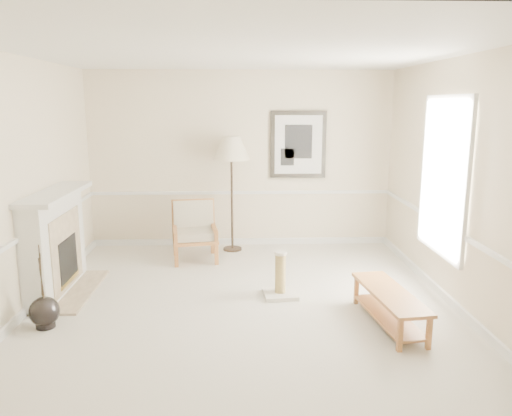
{
  "coord_description": "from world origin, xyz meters",
  "views": [
    {
      "loc": [
        -0.05,
        -5.51,
        2.37
      ],
      "look_at": [
        0.18,
        0.7,
        1.06
      ],
      "focal_mm": 35.0,
      "sensor_mm": 36.0,
      "label": 1
    }
  ],
  "objects_px": {
    "floor_vase": "(45,312)",
    "armchair": "(194,228)",
    "bench": "(389,302)",
    "floor_lamp": "(232,151)",
    "scratching_post": "(280,282)"
  },
  "relations": [
    {
      "from": "bench",
      "to": "floor_lamp",
      "type": "bearing_deg",
      "value": 120.94
    },
    {
      "from": "floor_vase",
      "to": "bench",
      "type": "distance_m",
      "value": 3.72
    },
    {
      "from": "floor_vase",
      "to": "armchair",
      "type": "height_order",
      "value": "floor_vase"
    },
    {
      "from": "floor_vase",
      "to": "floor_lamp",
      "type": "bearing_deg",
      "value": 54.93
    },
    {
      "from": "floor_lamp",
      "to": "scratching_post",
      "type": "height_order",
      "value": "floor_lamp"
    },
    {
      "from": "armchair",
      "to": "scratching_post",
      "type": "bearing_deg",
      "value": -61.98
    },
    {
      "from": "bench",
      "to": "scratching_post",
      "type": "xyz_separation_m",
      "value": [
        -1.12,
        0.85,
        -0.07
      ]
    },
    {
      "from": "scratching_post",
      "to": "floor_vase",
      "type": "bearing_deg",
      "value": -162.97
    },
    {
      "from": "armchair",
      "to": "scratching_post",
      "type": "height_order",
      "value": "armchair"
    },
    {
      "from": "bench",
      "to": "armchair",
      "type": "bearing_deg",
      "value": 133.02
    },
    {
      "from": "floor_vase",
      "to": "armchair",
      "type": "xyz_separation_m",
      "value": [
        1.41,
        2.42,
        0.31
      ]
    },
    {
      "from": "armchair",
      "to": "bench",
      "type": "height_order",
      "value": "armchair"
    },
    {
      "from": "floor_lamp",
      "to": "bench",
      "type": "relative_size",
      "value": 1.37
    },
    {
      "from": "armchair",
      "to": "bench",
      "type": "distance_m",
      "value": 3.4
    },
    {
      "from": "floor_vase",
      "to": "scratching_post",
      "type": "relative_size",
      "value": 1.6
    }
  ]
}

